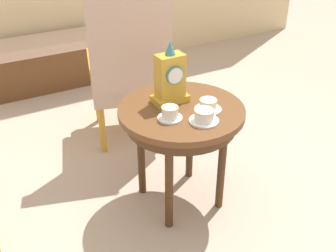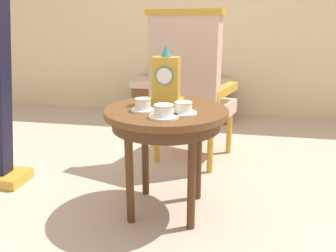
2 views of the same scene
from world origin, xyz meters
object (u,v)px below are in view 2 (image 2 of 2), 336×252
at_px(teacup_right, 164,112).
at_px(window_bench, 182,99).
at_px(teacup_center, 183,108).
at_px(armchair, 190,87).
at_px(side_table, 166,122).
at_px(mantel_clock, 166,81).
at_px(teacup_left, 143,105).

relative_size(teacup_right, window_bench, 0.14).
relative_size(teacup_center, window_bench, 0.13).
distance_m(teacup_center, window_bench, 2.13).
relative_size(teacup_right, armchair, 0.13).
xyz_separation_m(side_table, teacup_center, (0.11, -0.09, 0.10)).
height_order(teacup_right, mantel_clock, mantel_clock).
distance_m(teacup_left, teacup_right, 0.17).
relative_size(teacup_right, mantel_clock, 0.44).
bearing_deg(armchair, teacup_left, -100.08).
bearing_deg(teacup_left, teacup_center, -4.49).
bearing_deg(teacup_center, teacup_left, 175.51).
bearing_deg(teacup_right, mantel_clock, 98.32).
xyz_separation_m(teacup_right, mantel_clock, (-0.04, 0.27, 0.11)).
relative_size(teacup_left, teacup_center, 0.90).
bearing_deg(side_table, armchair, 87.28).
bearing_deg(mantel_clock, armchair, 85.48).
distance_m(teacup_right, window_bench, 2.20).
bearing_deg(teacup_left, mantel_clock, 60.37).
relative_size(side_table, teacup_center, 4.77).
bearing_deg(teacup_right, window_bench, 96.02).
bearing_deg(teacup_center, window_bench, 98.56).
relative_size(side_table, window_bench, 0.61).
xyz_separation_m(side_table, mantel_clock, (-0.02, 0.09, 0.21)).
bearing_deg(armchair, window_bench, 100.98).
bearing_deg(mantel_clock, window_bench, 95.69).
bearing_deg(teacup_center, teacup_right, -133.31).
bearing_deg(side_table, mantel_clock, 99.98).
height_order(armchair, window_bench, armchair).
distance_m(teacup_left, armchair, 0.83).
bearing_deg(window_bench, mantel_clock, -84.31).
distance_m(side_table, teacup_left, 0.17).
xyz_separation_m(mantel_clock, window_bench, (-0.19, 1.88, -0.52)).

